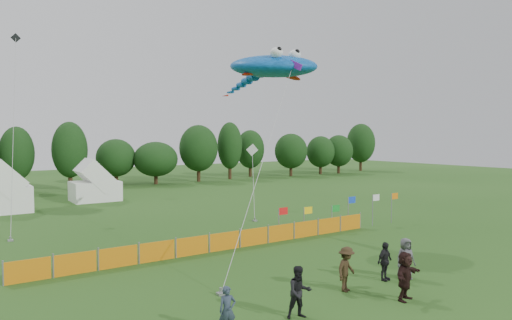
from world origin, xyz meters
TOP-DOWN VIEW (x-y plane):
  - ground at (0.00, 0.00)m, footprint 160.00×160.00m
  - treeline at (1.61, 44.93)m, footprint 104.57×8.78m
  - tent_left at (-9.16, 30.47)m, footprint 4.09×4.09m
  - tent_right at (-0.98, 33.01)m, footprint 4.50×3.60m
  - barrier_fence at (-0.27, 8.78)m, footprint 21.90×0.06m
  - flag_row at (9.30, 9.05)m, footprint 10.73×0.62m
  - spectator_a at (-5.69, -0.73)m, footprint 0.64×0.50m
  - spectator_b at (-2.93, -1.03)m, footprint 1.07×0.95m
  - spectator_c at (0.47, 0.03)m, footprint 1.36×1.04m
  - spectator_d at (2.91, 0.09)m, footprint 1.06×0.56m
  - spectator_e at (3.90, -0.25)m, footprint 1.05×0.86m
  - spectator_f at (1.61, -2.00)m, footprint 1.87×1.03m
  - stingray_kite at (3.80, 9.97)m, footprint 11.36×14.37m
  - small_kite_white at (8.60, 19.13)m, footprint 4.43×6.22m
  - small_kite_dark at (-8.93, 24.44)m, footprint 2.50×12.10m

SIDE VIEW (x-z plane):
  - ground at x=0.00m, z-range 0.00..0.00m
  - barrier_fence at x=-0.27m, z-range 0.00..1.00m
  - spectator_a at x=-5.69m, z-range 0.00..1.57m
  - spectator_d at x=2.91m, z-range 0.00..1.72m
  - spectator_e at x=3.90m, z-range 0.00..1.84m
  - spectator_b at x=-2.93m, z-range 0.00..1.85m
  - spectator_c at x=0.47m, z-range 0.00..1.86m
  - spectator_f at x=1.61m, z-range 0.00..1.93m
  - flag_row at x=9.30m, z-range 0.27..2.50m
  - tent_right at x=-0.98m, z-range 0.02..3.19m
  - tent_left at x=-9.16m, z-range 0.02..3.63m
  - small_kite_white at x=8.60m, z-range 0.75..6.50m
  - treeline at x=1.61m, z-range 0.00..8.36m
  - small_kite_dark at x=-8.93m, z-range 0.46..15.46m
  - stingray_kite at x=3.80m, z-range 4.84..16.53m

